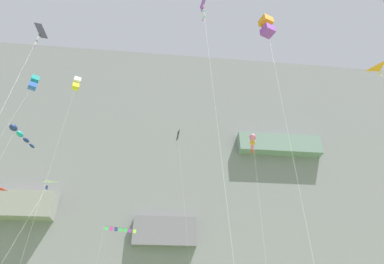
% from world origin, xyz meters
% --- Properties ---
extents(cliff_face, '(180.00, 27.49, 61.59)m').
position_xyz_m(cliff_face, '(0.00, 59.96, 30.79)').
color(cliff_face, gray).
rests_on(cliff_face, ground).
extents(kite_banner_near_cliff, '(4.75, 4.15, 15.76)m').
position_xyz_m(kite_banner_near_cliff, '(-6.47, 38.24, 14.98)').
color(kite_banner_near_cliff, black).
rests_on(kite_banner_near_cliff, ground).
extents(kite_box_high_left, '(1.20, 1.95, 34.46)m').
position_xyz_m(kite_box_high_left, '(-14.00, 28.38, 33.44)').
color(kite_box_high_left, white).
rests_on(kite_box_high_left, ground).
extents(kite_diamond_low_left, '(1.50, 2.12, 27.33)m').
position_xyz_m(kite_diamond_low_left, '(1.97, 8.94, 25.27)').
color(kite_diamond_low_left, purple).
rests_on(kite_diamond_low_left, ground).
extents(kite_windsock_far_left, '(1.80, 9.37, 25.46)m').
position_xyz_m(kite_windsock_far_left, '(-19.69, 29.10, 24.94)').
color(kite_windsock_far_left, navy).
rests_on(kite_windsock_far_left, ground).
extents(kite_windsock_low_right, '(3.46, 9.66, 25.13)m').
position_xyz_m(kite_windsock_low_right, '(11.02, 27.85, 24.70)').
color(kite_windsock_low_right, pink).
rests_on(kite_windsock_low_right, ground).
extents(kite_diamond_high_center, '(2.84, 6.64, 29.98)m').
position_xyz_m(kite_diamond_high_center, '(-13.79, 15.19, 27.76)').
color(kite_diamond_high_center, black).
rests_on(kite_diamond_high_center, ground).
extents(kite_diamond_upper_mid, '(3.35, 2.75, 31.94)m').
position_xyz_m(kite_diamond_upper_mid, '(1.37, 36.31, 30.07)').
color(kite_diamond_upper_mid, black).
rests_on(kite_diamond_upper_mid, ground).
extents(kite_delta_low_center, '(2.04, 6.04, 15.50)m').
position_xyz_m(kite_delta_low_center, '(-12.22, 22.66, 14.95)').
color(kite_delta_low_center, white).
rests_on(kite_delta_low_center, ground).
extents(kite_box_mid_right, '(3.56, 3.42, 27.91)m').
position_xyz_m(kite_box_mid_right, '(-15.98, 21.31, 27.00)').
color(kite_box_mid_right, teal).
rests_on(kite_box_mid_right, ground).
extents(kite_box_upper_left, '(2.47, 4.11, 27.83)m').
position_xyz_m(kite_box_upper_left, '(8.11, 11.03, 26.78)').
color(kite_box_upper_left, orange).
rests_on(kite_box_upper_left, ground).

